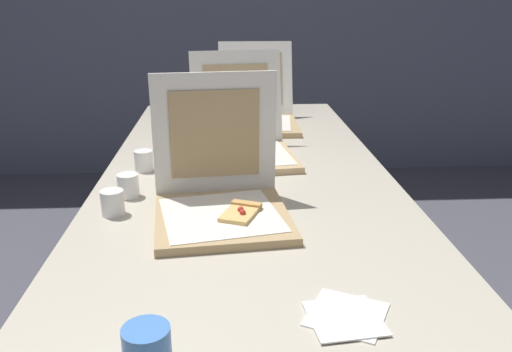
{
  "coord_description": "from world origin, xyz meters",
  "views": [
    {
      "loc": [
        -0.06,
        -0.97,
        1.31
      ],
      "look_at": [
        0.02,
        0.44,
        0.81
      ],
      "focal_mm": 37.09,
      "sensor_mm": 36.0,
      "label": 1
    }
  ],
  "objects_px": {
    "napkin_pile": "(346,316)",
    "table": "(247,190)",
    "cup_white_mid": "(144,161)",
    "cup_white_near_center": "(128,186)",
    "cup_white_far": "(176,139)",
    "pizza_box_middle": "(243,143)",
    "pizza_box_back": "(257,114)",
    "pizza_box_front": "(221,198)",
    "cup_white_near_left": "(113,203)"
  },
  "relations": [
    {
      "from": "cup_white_far",
      "to": "pizza_box_front",
      "type": "bearing_deg",
      "value": -75.03
    },
    {
      "from": "pizza_box_back",
      "to": "cup_white_near_left",
      "type": "height_order",
      "value": "pizza_box_back"
    },
    {
      "from": "pizza_box_middle",
      "to": "table",
      "type": "bearing_deg",
      "value": -95.75
    },
    {
      "from": "pizza_box_middle",
      "to": "pizza_box_back",
      "type": "relative_size",
      "value": 0.98
    },
    {
      "from": "napkin_pile",
      "to": "pizza_box_back",
      "type": "bearing_deg",
      "value": 93.05
    },
    {
      "from": "pizza_box_front",
      "to": "pizza_box_middle",
      "type": "height_order",
      "value": "pizza_box_front"
    },
    {
      "from": "pizza_box_back",
      "to": "cup_white_near_left",
      "type": "xyz_separation_m",
      "value": [
        -0.44,
        -0.95,
        -0.02
      ]
    },
    {
      "from": "cup_white_far",
      "to": "pizza_box_middle",
      "type": "bearing_deg",
      "value": -27.29
    },
    {
      "from": "pizza_box_middle",
      "to": "cup_white_near_left",
      "type": "height_order",
      "value": "pizza_box_middle"
    },
    {
      "from": "pizza_box_back",
      "to": "cup_white_far",
      "type": "relative_size",
      "value": 6.88
    },
    {
      "from": "table",
      "to": "pizza_box_middle",
      "type": "distance_m",
      "value": 0.23
    },
    {
      "from": "cup_white_mid",
      "to": "cup_white_far",
      "type": "relative_size",
      "value": 1.0
    },
    {
      "from": "cup_white_near_left",
      "to": "cup_white_mid",
      "type": "relative_size",
      "value": 1.0
    },
    {
      "from": "cup_white_near_center",
      "to": "cup_white_far",
      "type": "xyz_separation_m",
      "value": [
        0.09,
        0.49,
        0.0
      ]
    },
    {
      "from": "pizza_box_middle",
      "to": "cup_white_near_center",
      "type": "distance_m",
      "value": 0.5
    },
    {
      "from": "pizza_box_middle",
      "to": "pizza_box_back",
      "type": "xyz_separation_m",
      "value": [
        0.08,
        0.46,
        -0.0
      ]
    },
    {
      "from": "table",
      "to": "napkin_pile",
      "type": "xyz_separation_m",
      "value": [
        0.15,
        -0.78,
        0.05
      ]
    },
    {
      "from": "cup_white_near_left",
      "to": "cup_white_near_center",
      "type": "xyz_separation_m",
      "value": [
        0.02,
        0.13,
        0.0
      ]
    },
    {
      "from": "pizza_box_back",
      "to": "cup_white_mid",
      "type": "relative_size",
      "value": 6.88
    },
    {
      "from": "cup_white_far",
      "to": "napkin_pile",
      "type": "height_order",
      "value": "cup_white_far"
    },
    {
      "from": "table",
      "to": "cup_white_far",
      "type": "xyz_separation_m",
      "value": [
        -0.25,
        0.33,
        0.08
      ]
    },
    {
      "from": "pizza_box_front",
      "to": "napkin_pile",
      "type": "height_order",
      "value": "pizza_box_front"
    },
    {
      "from": "pizza_box_middle",
      "to": "pizza_box_back",
      "type": "distance_m",
      "value": 0.47
    },
    {
      "from": "pizza_box_middle",
      "to": "cup_white_near_center",
      "type": "relative_size",
      "value": 6.73
    },
    {
      "from": "cup_white_mid",
      "to": "napkin_pile",
      "type": "distance_m",
      "value": 0.98
    },
    {
      "from": "table",
      "to": "pizza_box_middle",
      "type": "xyz_separation_m",
      "value": [
        -0.0,
        0.21,
        0.1
      ]
    },
    {
      "from": "cup_white_mid",
      "to": "cup_white_far",
      "type": "height_order",
      "value": "same"
    },
    {
      "from": "pizza_box_front",
      "to": "cup_white_near_center",
      "type": "distance_m",
      "value": 0.31
    },
    {
      "from": "pizza_box_back",
      "to": "cup_white_mid",
      "type": "bearing_deg",
      "value": -124.18
    },
    {
      "from": "table",
      "to": "cup_white_mid",
      "type": "bearing_deg",
      "value": 166.65
    },
    {
      "from": "table",
      "to": "cup_white_far",
      "type": "distance_m",
      "value": 0.43
    },
    {
      "from": "table",
      "to": "cup_white_near_center",
      "type": "relative_size",
      "value": 32.99
    },
    {
      "from": "pizza_box_middle",
      "to": "cup_white_far",
      "type": "relative_size",
      "value": 6.73
    },
    {
      "from": "table",
      "to": "cup_white_near_center",
      "type": "distance_m",
      "value": 0.39
    },
    {
      "from": "pizza_box_middle",
      "to": "cup_white_near_left",
      "type": "relative_size",
      "value": 6.73
    },
    {
      "from": "napkin_pile",
      "to": "cup_white_far",
      "type": "bearing_deg",
      "value": 109.81
    },
    {
      "from": "pizza_box_middle",
      "to": "cup_white_mid",
      "type": "height_order",
      "value": "pizza_box_middle"
    },
    {
      "from": "pizza_box_middle",
      "to": "napkin_pile",
      "type": "xyz_separation_m",
      "value": [
        0.15,
        -0.98,
        -0.05
      ]
    },
    {
      "from": "cup_white_mid",
      "to": "napkin_pile",
      "type": "height_order",
      "value": "cup_white_mid"
    },
    {
      "from": "table",
      "to": "cup_white_near_left",
      "type": "height_order",
      "value": "cup_white_near_left"
    },
    {
      "from": "cup_white_far",
      "to": "napkin_pile",
      "type": "bearing_deg",
      "value": -70.19
    },
    {
      "from": "table",
      "to": "cup_white_near_center",
      "type": "xyz_separation_m",
      "value": [
        -0.34,
        -0.15,
        0.08
      ]
    },
    {
      "from": "pizza_box_back",
      "to": "napkin_pile",
      "type": "bearing_deg",
      "value": -86.51
    },
    {
      "from": "pizza_box_back",
      "to": "cup_white_near_left",
      "type": "distance_m",
      "value": 1.04
    },
    {
      "from": "pizza_box_back",
      "to": "pizza_box_middle",
      "type": "bearing_deg",
      "value": -98.95
    },
    {
      "from": "cup_white_mid",
      "to": "pizza_box_back",
      "type": "bearing_deg",
      "value": 55.39
    },
    {
      "from": "napkin_pile",
      "to": "table",
      "type": "bearing_deg",
      "value": 100.88
    },
    {
      "from": "table",
      "to": "cup_white_mid",
      "type": "xyz_separation_m",
      "value": [
        -0.33,
        0.08,
        0.08
      ]
    },
    {
      "from": "table",
      "to": "pizza_box_front",
      "type": "xyz_separation_m",
      "value": [
        -0.08,
        -0.31,
        0.1
      ]
    },
    {
      "from": "napkin_pile",
      "to": "pizza_box_middle",
      "type": "bearing_deg",
      "value": 98.86
    }
  ]
}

